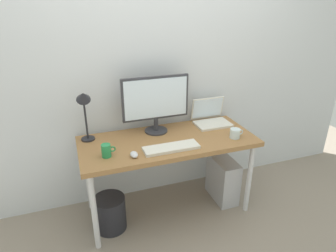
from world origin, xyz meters
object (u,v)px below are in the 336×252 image
(coffee_mug, at_px, (106,151))
(desk_lamp, at_px, (84,104))
(computer_tower, at_px, (223,179))
(wastebasket, at_px, (110,213))
(glass_cup, at_px, (235,133))
(mouse, at_px, (134,154))
(desk, at_px, (168,146))
(laptop, at_px, (210,117))
(keyboard, at_px, (171,148))
(monitor, at_px, (156,101))

(coffee_mug, bearing_deg, desk_lamp, 108.93)
(computer_tower, height_order, wastebasket, computer_tower)
(wastebasket, bearing_deg, glass_cup, -4.72)
(mouse, xyz_separation_m, wastebasket, (-0.20, 0.12, -0.59))
(desk_lamp, relative_size, wastebasket, 1.51)
(glass_cup, bearing_deg, desk_lamp, 163.75)
(desk, height_order, computer_tower, desk)
(mouse, distance_m, wastebasket, 0.63)
(desk, height_order, wastebasket, desk)
(laptop, xyz_separation_m, mouse, (-0.82, -0.39, -0.04))
(laptop, bearing_deg, mouse, -154.79)
(laptop, xyz_separation_m, desk_lamp, (-1.12, -0.01, 0.26))
(wastebasket, bearing_deg, keyboard, -11.48)
(desk, bearing_deg, coffee_mug, -166.61)
(monitor, xyz_separation_m, computer_tower, (0.60, -0.19, -0.79))
(desk, distance_m, glass_cup, 0.57)
(mouse, height_order, glass_cup, glass_cup)
(desk_lamp, bearing_deg, glass_cup, -16.25)
(desk_lamp, height_order, computer_tower, desk_lamp)
(keyboard, distance_m, mouse, 0.30)
(mouse, bearing_deg, coffee_mug, 160.72)
(laptop, relative_size, desk_lamp, 0.71)
(keyboard, distance_m, glass_cup, 0.58)
(monitor, bearing_deg, desk, -75.35)
(desk, bearing_deg, computer_tower, -1.49)
(monitor, xyz_separation_m, glass_cup, (0.59, -0.34, -0.24))
(mouse, xyz_separation_m, computer_tower, (0.88, 0.18, -0.53))
(monitor, bearing_deg, desk_lamp, 179.92)
(keyboard, xyz_separation_m, glass_cup, (0.57, 0.01, 0.03))
(desk, height_order, desk_lamp, desk_lamp)
(desk, bearing_deg, glass_cup, -16.46)
(mouse, height_order, computer_tower, mouse)
(keyboard, bearing_deg, mouse, -176.46)
(desk_lamp, relative_size, coffee_mug, 4.29)
(mouse, relative_size, computer_tower, 0.21)
(monitor, bearing_deg, wastebasket, -152.85)
(desk, height_order, coffee_mug, coffee_mug)
(monitor, bearing_deg, computer_tower, -18.09)
(desk, distance_m, keyboard, 0.19)
(coffee_mug, distance_m, glass_cup, 1.07)
(desk_lamp, relative_size, mouse, 5.04)
(monitor, distance_m, mouse, 0.54)
(computer_tower, bearing_deg, laptop, 105.90)
(desk_lamp, height_order, coffee_mug, desk_lamp)
(coffee_mug, distance_m, computer_tower, 1.22)
(desk, distance_m, monitor, 0.39)
(desk, bearing_deg, keyboard, -101.14)
(coffee_mug, bearing_deg, mouse, -19.28)
(desk, height_order, glass_cup, glass_cup)
(desk, xyz_separation_m, keyboard, (-0.03, -0.17, 0.08))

